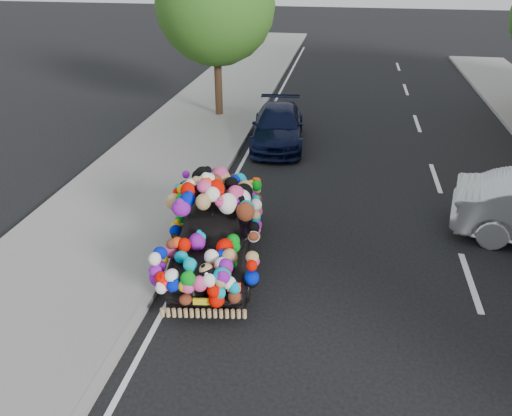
{
  "coord_description": "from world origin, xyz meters",
  "views": [
    {
      "loc": [
        0.89,
        -8.56,
        5.79
      ],
      "look_at": [
        -0.73,
        0.42,
        1.0
      ],
      "focal_mm": 35.0,
      "sensor_mm": 36.0,
      "label": 1
    }
  ],
  "objects": [
    {
      "name": "navy_sedan",
      "position": [
        -1.19,
        7.02,
        0.58
      ],
      "size": [
        2.01,
        4.15,
        1.16
      ],
      "primitive_type": "imported",
      "rotation": [
        0.0,
        0.0,
        0.1
      ],
      "color": "black",
      "rests_on": "ground"
    },
    {
      "name": "ground",
      "position": [
        0.0,
        0.0,
        0.0
      ],
      "size": [
        100.0,
        100.0,
        0.0
      ],
      "primitive_type": "plane",
      "color": "black",
      "rests_on": "ground"
    },
    {
      "name": "sidewalk",
      "position": [
        -4.3,
        0.0,
        0.06
      ],
      "size": [
        4.0,
        60.0,
        0.12
      ],
      "primitive_type": "cube",
      "color": "gray",
      "rests_on": "ground"
    },
    {
      "name": "lane_markings",
      "position": [
        3.6,
        0.0,
        0.01
      ],
      "size": [
        6.0,
        50.0,
        0.01
      ],
      "primitive_type": null,
      "color": "silver",
      "rests_on": "ground"
    },
    {
      "name": "plush_art_car",
      "position": [
        -1.48,
        -0.16,
        1.0
      ],
      "size": [
        2.52,
        4.33,
        1.97
      ],
      "rotation": [
        0.0,
        0.0,
        0.15
      ],
      "color": "black",
      "rests_on": "ground"
    },
    {
      "name": "kerb",
      "position": [
        -2.35,
        0.0,
        0.07
      ],
      "size": [
        0.15,
        60.0,
        0.13
      ],
      "primitive_type": "cube",
      "color": "gray",
      "rests_on": "ground"
    },
    {
      "name": "tree_near_sidewalk",
      "position": [
        -3.8,
        9.5,
        4.02
      ],
      "size": [
        4.2,
        4.2,
        6.13
      ],
      "color": "#332114",
      "rests_on": "ground"
    }
  ]
}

